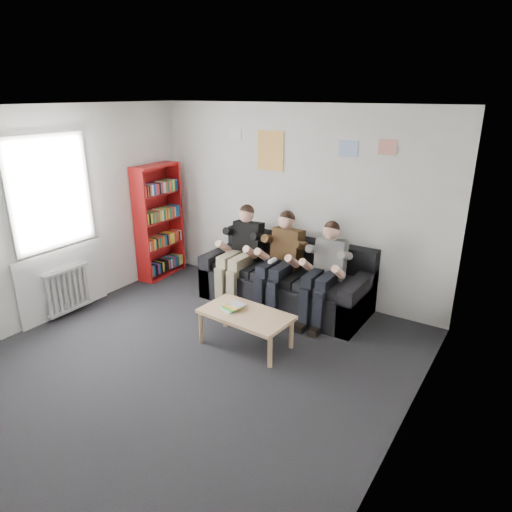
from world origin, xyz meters
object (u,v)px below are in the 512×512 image
at_px(bookshelf, 159,222).
at_px(person_middle, 279,263).
at_px(sofa, 286,282).
at_px(coffee_table, 246,317).
at_px(person_left, 240,254).
at_px(person_right, 324,274).

xyz_separation_m(bookshelf, person_middle, (2.23, -0.05, -0.22)).
bearing_deg(person_middle, sofa, 91.57).
distance_m(coffee_table, person_middle, 1.10).
bearing_deg(person_left, sofa, 8.94).
bearing_deg(sofa, person_right, -17.50).
xyz_separation_m(coffee_table, person_middle, (-0.16, 1.04, 0.31)).
height_order(coffee_table, person_middle, person_middle).
xyz_separation_m(person_left, person_right, (1.29, 0.00, -0.02)).
height_order(sofa, bookshelf, bookshelf).
relative_size(person_left, person_right, 1.03).
relative_size(sofa, bookshelf, 1.29).
bearing_deg(sofa, person_middle, -90.00).
height_order(sofa, coffee_table, sofa).
relative_size(person_left, person_middle, 1.00).
xyz_separation_m(coffee_table, person_left, (-0.81, 1.04, 0.31)).
bearing_deg(coffee_table, bookshelf, 155.41).
distance_m(person_middle, person_right, 0.65).
bearing_deg(sofa, person_left, -162.30).
bearing_deg(bookshelf, person_right, -5.99).
height_order(person_left, person_middle, person_middle).
bearing_deg(coffee_table, person_left, 127.76).
xyz_separation_m(person_left, person_middle, (0.65, -0.00, 0.00)).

